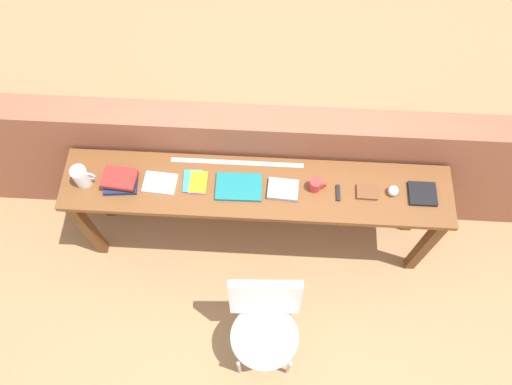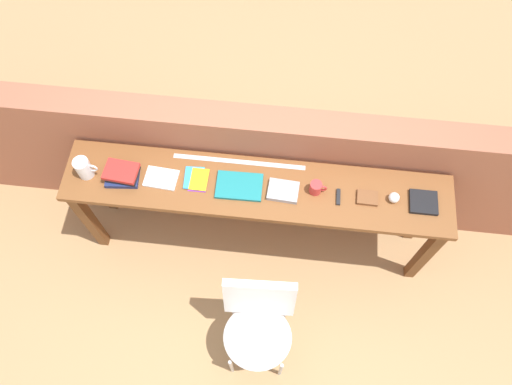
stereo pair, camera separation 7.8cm
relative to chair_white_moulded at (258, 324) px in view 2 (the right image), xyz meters
The scene contains 16 objects.
ground_plane 0.72m from the chair_white_moulded, 101.09° to the left, with size 40.00×40.00×0.00m, color tan.
brick_wall_back 1.13m from the chair_white_moulded, 94.81° to the left, with size 6.00×0.20×1.16m, color #9E5B42.
sideboard 0.82m from the chair_white_moulded, 96.88° to the left, with size 2.50×0.44×0.88m.
chair_white_moulded is the anchor object (origin of this frame).
pitcher_white 1.48m from the chair_white_moulded, 147.59° to the left, with size 0.14×0.10×0.18m.
book_stack_leftmost 1.28m from the chair_white_moulded, 141.55° to the left, with size 0.22×0.18×0.08m.
magazine_cycling 1.11m from the chair_white_moulded, 132.59° to the left, with size 0.21×0.15×0.01m, color white.
pamphlet_pile_colourful 1.00m from the chair_white_moulded, 121.33° to the left, with size 0.16×0.18×0.01m.
book_open_centre 0.88m from the chair_white_moulded, 104.96° to the left, with size 0.29×0.19×0.02m, color #19757A.
book_grey_hardcover 0.85m from the chair_white_moulded, 84.41° to the left, with size 0.19×0.15×0.03m, color #9E9EA3.
mug 0.93m from the chair_white_moulded, 70.71° to the left, with size 0.11×0.08×0.09m.
multitool_folded 0.94m from the chair_white_moulded, 60.98° to the left, with size 0.02×0.11×0.02m, color black.
leather_journal_brown 1.05m from the chair_white_moulded, 52.07° to the left, with size 0.13×0.10×0.02m, color brown.
sports_ball_small 1.16m from the chair_white_moulded, 45.67° to the left, with size 0.07×0.07×0.07m, color silver.
book_repair_rightmost 1.29m from the chair_white_moulded, 39.37° to the left, with size 0.17×0.16×0.03m, color black.
ruler_metal_back_edge 1.04m from the chair_white_moulded, 103.58° to the left, with size 0.87×0.03×0.00m, color silver.
Camera 2 is at (0.15, -1.14, 3.70)m, focal length 35.00 mm.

